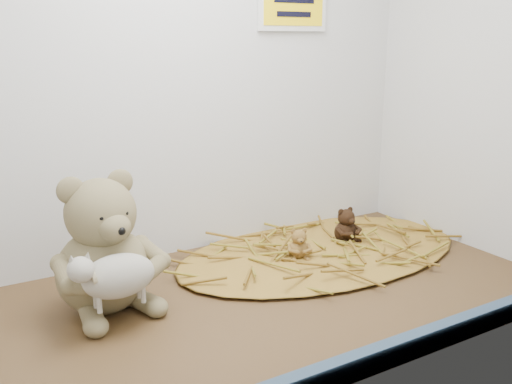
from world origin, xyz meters
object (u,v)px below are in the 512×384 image
mini_teddy_tan (299,242)px  mini_teddy_brown (345,223)px  main_teddy (101,243)px  toy_lamb (118,276)px

mini_teddy_tan → mini_teddy_brown: mini_teddy_brown is taller
main_teddy → mini_teddy_brown: size_ratio=3.07×
mini_teddy_brown → main_teddy: bearing=178.8°
toy_lamb → mini_teddy_tan: size_ratio=2.40×
toy_lamb → mini_teddy_brown: 58.60cm
toy_lamb → mini_teddy_brown: (57.22, 11.98, -4.01)cm
toy_lamb → mini_teddy_tan: 43.16cm
mini_teddy_tan → mini_teddy_brown: size_ratio=0.82×
main_teddy → mini_teddy_brown: main_teddy is taller
toy_lamb → mini_teddy_tan: toy_lamb is taller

